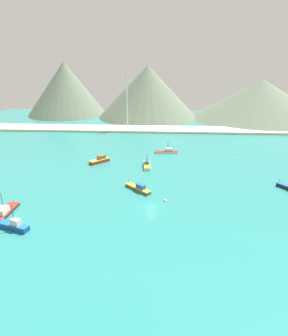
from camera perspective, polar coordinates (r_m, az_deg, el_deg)
ground at (r=111.09m, az=1.87°, el=-0.58°), size 260.00×280.00×0.50m
fishing_boat_0 at (r=93.78m, az=-1.09°, el=-4.00°), size 9.00×8.60×2.48m
fishing_boat_2 at (r=80.50m, az=-24.34°, el=-10.31°), size 9.12×4.71×6.89m
fishing_boat_3 at (r=114.38m, az=0.60°, el=0.66°), size 3.01×9.29×5.34m
fishing_boat_4 at (r=131.95m, az=4.58°, el=3.31°), size 10.39×3.36×5.31m
fishing_boat_5 at (r=120.54m, az=-8.69°, el=1.57°), size 8.05×8.00×2.91m
fishing_boat_6 at (r=88.71m, az=-25.82°, el=-7.74°), size 3.25×10.67×6.49m
buoy_0 at (r=128.51m, az=17.62°, el=1.59°), size 0.71×0.71×0.71m
buoy_1 at (r=87.52m, az=4.20°, el=-6.43°), size 1.00×1.00×1.00m
beach_strip at (r=175.30m, az=2.51°, el=7.65°), size 247.00×15.92×1.20m
hill_west at (r=234.67m, az=-15.19°, el=14.92°), size 59.06×59.06×38.71m
hill_central at (r=216.44m, az=0.75°, el=14.84°), size 72.31×72.31×36.24m
hill_east at (r=225.26m, az=21.97°, el=12.48°), size 96.40×96.40×27.23m
radio_tower at (r=173.55m, az=-3.36°, el=13.25°), size 3.48×2.78×34.76m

